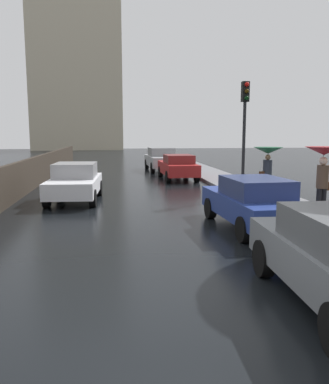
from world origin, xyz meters
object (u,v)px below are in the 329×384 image
object	(u,v)px
car_white_mid_road	(75,182)
pedestrian_with_umbrella_near	(323,162)
traffic_light	(245,117)
car_silver_behind_camera	(162,159)
pedestrian_with_umbrella_far	(268,156)
car_red_far_ahead	(178,167)
car_blue_far_lane	(253,202)

from	to	relation	value
car_white_mid_road	pedestrian_with_umbrella_near	size ratio (longest dim) A/B	1.95
pedestrian_with_umbrella_near	traffic_light	world-z (taller)	traffic_light
car_silver_behind_camera	pedestrian_with_umbrella_far	world-z (taller)	pedestrian_with_umbrella_far
car_red_far_ahead	pedestrian_with_umbrella_far	distance (m)	7.28
car_blue_far_lane	pedestrian_with_umbrella_far	world-z (taller)	pedestrian_with_umbrella_far
car_red_far_ahead	pedestrian_with_umbrella_far	xyz separation A→B (m)	(2.31, -6.84, 0.93)
car_white_mid_road	traffic_light	world-z (taller)	traffic_light
car_blue_far_lane	car_red_far_ahead	bearing A→B (deg)	87.90
car_red_far_ahead	car_silver_behind_camera	distance (m)	5.14
car_blue_far_lane	pedestrian_with_umbrella_near	bearing A→B (deg)	7.41
car_blue_far_lane	car_silver_behind_camera	bearing A→B (deg)	88.57
traffic_light	car_blue_far_lane	bearing A→B (deg)	-105.64
pedestrian_with_umbrella_far	car_white_mid_road	bearing A→B (deg)	158.99
pedestrian_with_umbrella_far	traffic_light	bearing A→B (deg)	129.20
pedestrian_with_umbrella_near	traffic_light	size ratio (longest dim) A/B	0.46
car_red_far_ahead	car_silver_behind_camera	bearing A→B (deg)	91.80
pedestrian_with_umbrella_far	traffic_light	world-z (taller)	traffic_light
car_silver_behind_camera	car_white_mid_road	bearing A→B (deg)	-114.36
car_white_mid_road	car_silver_behind_camera	xyz separation A→B (m)	(4.62, 11.40, 0.08)
car_red_far_ahead	pedestrian_with_umbrella_near	xyz separation A→B (m)	(2.32, -10.81, 1.02)
car_silver_behind_camera	car_blue_far_lane	size ratio (longest dim) A/B	1.12
car_white_mid_road	car_blue_far_lane	size ratio (longest dim) A/B	0.95
car_blue_far_lane	pedestrian_with_umbrella_far	size ratio (longest dim) A/B	2.21
pedestrian_with_umbrella_near	pedestrian_with_umbrella_far	xyz separation A→B (m)	(-0.01, 3.96, -0.09)
car_blue_far_lane	traffic_light	size ratio (longest dim) A/B	0.95
car_red_far_ahead	car_white_mid_road	bearing A→B (deg)	-129.18
car_white_mid_road	car_blue_far_lane	distance (m)	7.07
car_silver_behind_camera	car_blue_far_lane	world-z (taller)	car_silver_behind_camera
car_white_mid_road	pedestrian_with_umbrella_near	bearing A→B (deg)	150.61
traffic_light	pedestrian_with_umbrella_far	bearing A→B (deg)	-34.35
car_white_mid_road	traffic_light	distance (m)	6.87
car_red_far_ahead	car_silver_behind_camera	world-z (taller)	car_silver_behind_camera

